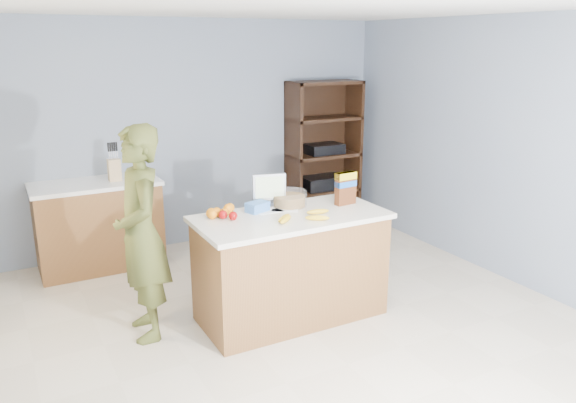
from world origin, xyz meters
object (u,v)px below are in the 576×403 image
counter_peninsula (291,270)px  person (141,234)px  shelving_unit (321,157)px  cereal_box (346,186)px  tv (269,188)px

counter_peninsula → person: size_ratio=0.93×
shelving_unit → cereal_box: bearing=-116.4°
cereal_box → tv: bearing=157.2°
shelving_unit → tv: bearing=-132.4°
shelving_unit → tv: (-1.59, -1.75, 0.19)m
person → tv: size_ratio=5.94×
person → tv: (1.10, 0.02, 0.22)m
tv → cereal_box: same height
shelving_unit → tv: size_ratio=6.38×
counter_peninsula → tv: bearing=98.1°
cereal_box → counter_peninsula: bearing=-174.9°
counter_peninsula → person: person is taller
counter_peninsula → cereal_box: (0.56, 0.05, 0.65)m
tv → cereal_box: size_ratio=1.00×
person → shelving_unit: bearing=126.2°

